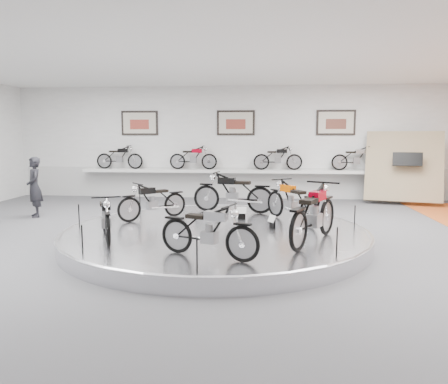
# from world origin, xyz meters

# --- Properties ---
(floor) EXTENTS (16.00, 16.00, 0.00)m
(floor) POSITION_xyz_m (0.00, 0.00, 0.00)
(floor) COLOR #4E4E50
(floor) RESTS_ON ground
(ceiling) EXTENTS (16.00, 16.00, 0.00)m
(ceiling) POSITION_xyz_m (0.00, 0.00, 4.00)
(ceiling) COLOR white
(ceiling) RESTS_ON wall_back
(wall_back) EXTENTS (16.00, 0.00, 16.00)m
(wall_back) POSITION_xyz_m (0.00, 7.00, 2.00)
(wall_back) COLOR white
(wall_back) RESTS_ON floor
(wall_front) EXTENTS (16.00, 0.00, 16.00)m
(wall_front) POSITION_xyz_m (0.00, -7.00, 2.00)
(wall_front) COLOR white
(wall_front) RESTS_ON floor
(dado_band) EXTENTS (15.68, 0.04, 1.10)m
(dado_band) POSITION_xyz_m (0.00, 6.98, 0.55)
(dado_band) COLOR #BCBCBA
(dado_band) RESTS_ON floor
(display_platform) EXTENTS (6.40, 6.40, 0.30)m
(display_platform) POSITION_xyz_m (0.00, 0.30, 0.15)
(display_platform) COLOR silver
(display_platform) RESTS_ON floor
(platform_rim) EXTENTS (6.40, 6.40, 0.10)m
(platform_rim) POSITION_xyz_m (0.00, 0.30, 0.27)
(platform_rim) COLOR #B2B2BA
(platform_rim) RESTS_ON display_platform
(shelf) EXTENTS (11.00, 0.55, 0.10)m
(shelf) POSITION_xyz_m (0.00, 6.70, 1.00)
(shelf) COLOR silver
(shelf) RESTS_ON wall_back
(poster_left) EXTENTS (1.35, 0.06, 0.88)m
(poster_left) POSITION_xyz_m (-3.50, 6.96, 2.70)
(poster_left) COLOR beige
(poster_left) RESTS_ON wall_back
(poster_center) EXTENTS (1.35, 0.06, 0.88)m
(poster_center) POSITION_xyz_m (0.00, 6.96, 2.70)
(poster_center) COLOR beige
(poster_center) RESTS_ON wall_back
(poster_right) EXTENTS (1.35, 0.06, 0.88)m
(poster_right) POSITION_xyz_m (3.50, 6.96, 2.70)
(poster_right) COLOR beige
(poster_right) RESTS_ON wall_back
(display_panel) EXTENTS (2.56, 1.52, 2.30)m
(display_panel) POSITION_xyz_m (5.60, 6.10, 1.25)
(display_panel) COLOR #987E5E
(display_panel) RESTS_ON floor
(shelf_bike_a) EXTENTS (1.22, 0.43, 0.73)m
(shelf_bike_a) POSITION_xyz_m (-4.20, 6.70, 1.42)
(shelf_bike_a) COLOR black
(shelf_bike_a) RESTS_ON shelf
(shelf_bike_b) EXTENTS (1.22, 0.43, 0.73)m
(shelf_bike_b) POSITION_xyz_m (-1.50, 6.70, 1.42)
(shelf_bike_b) COLOR #910012
(shelf_bike_b) RESTS_ON shelf
(shelf_bike_c) EXTENTS (1.22, 0.43, 0.73)m
(shelf_bike_c) POSITION_xyz_m (1.50, 6.70, 1.42)
(shelf_bike_c) COLOR black
(shelf_bike_c) RESTS_ON shelf
(shelf_bike_d) EXTENTS (1.22, 0.43, 0.73)m
(shelf_bike_d) POSITION_xyz_m (4.20, 6.70, 1.42)
(shelf_bike_d) COLOR silver
(shelf_bike_d) RESTS_ON shelf
(bike_a) EXTENTS (1.37, 1.69, 0.96)m
(bike_a) POSITION_xyz_m (1.65, 1.25, 0.78)
(bike_a) COLOR #D55500
(bike_a) RESTS_ON display_platform
(bike_b) EXTENTS (1.85, 0.90, 1.04)m
(bike_b) POSITION_xyz_m (0.23, 2.30, 0.82)
(bike_b) COLOR black
(bike_b) RESTS_ON display_platform
(bike_c) EXTENTS (1.47, 1.40, 0.88)m
(bike_c) POSITION_xyz_m (-1.59, 1.22, 0.74)
(bike_c) COLOR black
(bike_c) RESTS_ON display_platform
(bike_d) EXTENTS (1.08, 1.59, 0.88)m
(bike_d) POSITION_xyz_m (-1.97, -0.83, 0.74)
(bike_d) COLOR black
(bike_d) RESTS_ON display_platform
(bike_e) EXTENTS (1.61, 1.06, 0.89)m
(bike_e) POSITION_xyz_m (0.12, -1.87, 0.75)
(bike_e) COLOR silver
(bike_e) RESTS_ON display_platform
(bike_f) EXTENTS (1.42, 1.97, 1.10)m
(bike_f) POSITION_xyz_m (1.93, -0.73, 0.85)
(bike_f) COLOR #910012
(bike_f) RESTS_ON display_platform
(visitor) EXTENTS (0.68, 0.73, 1.68)m
(visitor) POSITION_xyz_m (-5.33, 2.77, 0.84)
(visitor) COLOR black
(visitor) RESTS_ON floor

